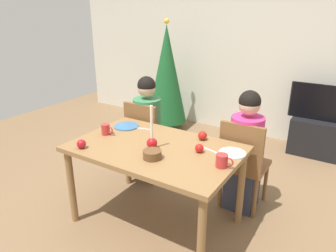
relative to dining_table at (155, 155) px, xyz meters
name	(u,v)px	position (x,y,z in m)	size (l,w,h in m)	color
ground_plane	(156,220)	(0.00, 0.00, -0.67)	(7.68, 7.68, 0.00)	brown
back_wall	(257,48)	(0.00, 2.60, 0.63)	(6.40, 0.10, 2.60)	beige
dining_table	(155,155)	(0.00, 0.00, 0.00)	(1.40, 0.90, 0.75)	olive
chair_left	(146,136)	(-0.54, 0.61, -0.15)	(0.40, 0.40, 0.90)	brown
chair_right	(243,160)	(0.57, 0.61, -0.15)	(0.40, 0.40, 0.90)	brown
person_left_child	(148,130)	(-0.54, 0.64, -0.10)	(0.30, 0.30, 1.17)	#33384C
person_right_child	(245,153)	(0.57, 0.64, -0.10)	(0.30, 0.30, 1.17)	#33384C
tv_stand	(316,137)	(0.99, 2.30, -0.43)	(0.64, 0.40, 0.48)	black
tv	(322,103)	(0.99, 2.30, 0.04)	(0.79, 0.05, 0.46)	black
christmas_tree	(167,75)	(-1.19, 2.05, 0.21)	(0.62, 0.62, 1.70)	brown
candle_centerpiece	(152,140)	(-0.01, -0.04, 0.16)	(0.09, 0.09, 0.37)	red
plate_left	(126,126)	(-0.50, 0.23, 0.09)	(0.24, 0.24, 0.01)	teal
plate_right	(232,153)	(0.60, 0.21, 0.09)	(0.22, 0.22, 0.01)	silver
mug_left	(106,129)	(-0.53, -0.02, 0.13)	(0.12, 0.08, 0.10)	#B72D2D
mug_right	(222,161)	(0.61, -0.04, 0.13)	(0.13, 0.09, 0.10)	#B72D2D
fork_left	(142,129)	(-0.34, 0.26, 0.09)	(0.18, 0.01, 0.01)	silver
fork_right	(211,151)	(0.43, 0.17, 0.09)	(0.18, 0.01, 0.01)	silver
bowl_walnuts	(152,154)	(0.10, -0.19, 0.12)	(0.14, 0.14, 0.07)	brown
apple_near_candle	(202,136)	(0.27, 0.34, 0.12)	(0.08, 0.08, 0.08)	#B01D16
apple_by_left_plate	(81,144)	(-0.50, -0.35, 0.12)	(0.08, 0.08, 0.08)	#AD151E
apple_by_right_mug	(199,148)	(0.36, 0.10, 0.12)	(0.07, 0.07, 0.07)	red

